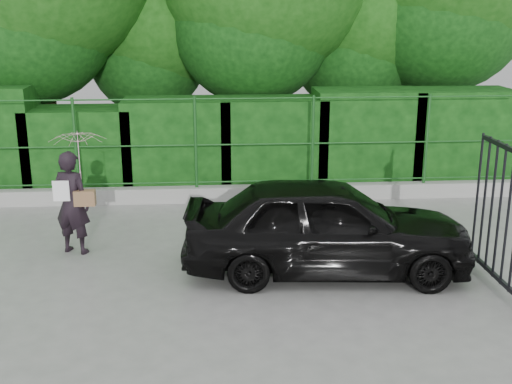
{
  "coord_description": "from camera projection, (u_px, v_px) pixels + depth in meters",
  "views": [
    {
      "loc": [
        0.69,
        -7.8,
        3.73
      ],
      "look_at": [
        1.35,
        1.3,
        1.1
      ],
      "focal_mm": 45.0,
      "sensor_mm": 36.0,
      "label": 1
    }
  ],
  "objects": [
    {
      "name": "ground",
      "position": [
        161.0,
        301.0,
        8.46
      ],
      "size": [
        80.0,
        80.0,
        0.0
      ],
      "primitive_type": "plane",
      "color": "gray"
    },
    {
      "name": "kerb",
      "position": [
        177.0,
        195.0,
        12.73
      ],
      "size": [
        14.0,
        0.25,
        0.3
      ],
      "primitive_type": "cube",
      "color": "#9E9E99",
      "rests_on": "ground"
    },
    {
      "name": "fence",
      "position": [
        186.0,
        143.0,
        12.45
      ],
      "size": [
        14.13,
        0.06,
        1.8
      ],
      "color": "#184B1A",
      "rests_on": "kerb"
    },
    {
      "name": "hedge",
      "position": [
        173.0,
        142.0,
        13.44
      ],
      "size": [
        14.2,
        1.2,
        2.26
      ],
      "color": "black",
      "rests_on": "ground"
    },
    {
      "name": "woman",
      "position": [
        76.0,
        175.0,
        9.85
      ],
      "size": [
        0.92,
        0.86,
        1.94
      ],
      "color": "black",
      "rests_on": "ground"
    },
    {
      "name": "car",
      "position": [
        327.0,
        226.0,
        9.23
      ],
      "size": [
        4.24,
        1.98,
        1.41
      ],
      "primitive_type": "imported",
      "rotation": [
        0.0,
        0.0,
        1.49
      ],
      "color": "black",
      "rests_on": "ground"
    }
  ]
}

